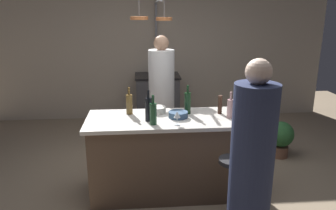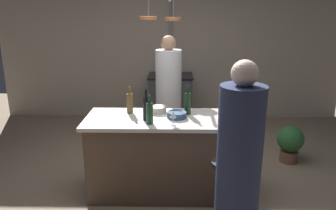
# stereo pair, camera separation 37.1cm
# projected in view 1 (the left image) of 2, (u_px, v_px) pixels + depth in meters

# --- Properties ---
(ground_plane) EXTENTS (9.00, 9.00, 0.00)m
(ground_plane) POSITION_uv_depth(u_px,v_px,m) (169.00, 191.00, 3.85)
(ground_plane) COLOR gray
(back_wall) EXTENTS (6.40, 0.16, 2.60)m
(back_wall) POSITION_uv_depth(u_px,v_px,m) (156.00, 50.00, 6.21)
(back_wall) COLOR #BCAD99
(back_wall) RESTS_ON ground_plane
(kitchen_island) EXTENTS (1.80, 0.72, 0.90)m
(kitchen_island) POSITION_uv_depth(u_px,v_px,m) (169.00, 155.00, 3.73)
(kitchen_island) COLOR brown
(kitchen_island) RESTS_ON ground_plane
(stove_range) EXTENTS (0.80, 0.64, 0.89)m
(stove_range) POSITION_uv_depth(u_px,v_px,m) (157.00, 99.00, 6.07)
(stove_range) COLOR #47474C
(stove_range) RESTS_ON ground_plane
(chef) EXTENTS (0.36, 0.36, 1.70)m
(chef) POSITION_uv_depth(u_px,v_px,m) (162.00, 101.00, 4.67)
(chef) COLOR white
(chef) RESTS_ON ground_plane
(bar_stool_right) EXTENTS (0.28, 0.28, 0.68)m
(bar_stool_right) POSITION_uv_depth(u_px,v_px,m) (231.00, 188.00, 3.20)
(bar_stool_right) COLOR #4C4C51
(bar_stool_right) RESTS_ON ground_plane
(guest_right) EXTENTS (0.36, 0.36, 1.69)m
(guest_right) POSITION_uv_depth(u_px,v_px,m) (251.00, 169.00, 2.71)
(guest_right) COLOR #262D4C
(guest_right) RESTS_ON ground_plane
(overhead_pot_rack) EXTENTS (0.59, 1.52, 2.17)m
(overhead_pot_rack) POSITION_uv_depth(u_px,v_px,m) (155.00, 34.00, 5.25)
(overhead_pot_rack) COLOR gray
(overhead_pot_rack) RESTS_ON ground_plane
(potted_plant) EXTENTS (0.36, 0.36, 0.52)m
(potted_plant) POSITION_uv_depth(u_px,v_px,m) (281.00, 137.00, 4.67)
(potted_plant) COLOR brown
(potted_plant) RESTS_ON ground_plane
(pepper_mill) EXTENTS (0.05, 0.05, 0.21)m
(pepper_mill) POSITION_uv_depth(u_px,v_px,m) (220.00, 105.00, 3.71)
(pepper_mill) COLOR #382319
(pepper_mill) RESTS_ON kitchen_island
(wine_bottle_green) EXTENTS (0.07, 0.07, 0.31)m
(wine_bottle_green) POSITION_uv_depth(u_px,v_px,m) (153.00, 113.00, 3.36)
(wine_bottle_green) COLOR #193D23
(wine_bottle_green) RESTS_ON kitchen_island
(wine_bottle_rose) EXTENTS (0.07, 0.07, 0.29)m
(wine_bottle_rose) POSITION_uv_depth(u_px,v_px,m) (230.00, 108.00, 3.57)
(wine_bottle_rose) COLOR #B78C8E
(wine_bottle_rose) RESTS_ON kitchen_island
(wine_bottle_red) EXTENTS (0.07, 0.07, 0.33)m
(wine_bottle_red) POSITION_uv_depth(u_px,v_px,m) (188.00, 103.00, 3.71)
(wine_bottle_red) COLOR #143319
(wine_bottle_red) RESTS_ON kitchen_island
(wine_bottle_amber) EXTENTS (0.07, 0.07, 0.31)m
(wine_bottle_amber) POSITION_uv_depth(u_px,v_px,m) (129.00, 104.00, 3.69)
(wine_bottle_amber) COLOR brown
(wine_bottle_amber) RESTS_ON kitchen_island
(wine_bottle_dark) EXTENTS (0.07, 0.07, 0.33)m
(wine_bottle_dark) POSITION_uv_depth(u_px,v_px,m) (148.00, 109.00, 3.46)
(wine_bottle_dark) COLOR black
(wine_bottle_dark) RESTS_ON kitchen_island
(wine_glass_near_left_guest) EXTENTS (0.07, 0.07, 0.15)m
(wine_glass_near_left_guest) POSITION_uv_depth(u_px,v_px,m) (235.00, 102.00, 3.83)
(wine_glass_near_left_guest) COLOR silver
(wine_glass_near_left_guest) RESTS_ON kitchen_island
(wine_glass_near_right_guest) EXTENTS (0.07, 0.07, 0.15)m
(wine_glass_near_right_guest) POSITION_uv_depth(u_px,v_px,m) (177.00, 115.00, 3.34)
(wine_glass_near_right_guest) COLOR silver
(wine_glass_near_right_guest) RESTS_ON kitchen_island
(mixing_bowl_blue) EXTENTS (0.21, 0.21, 0.07)m
(mixing_bowl_blue) POSITION_uv_depth(u_px,v_px,m) (178.00, 115.00, 3.60)
(mixing_bowl_blue) COLOR #334C6B
(mixing_bowl_blue) RESTS_ON kitchen_island
(mixing_bowl_ceramic) EXTENTS (0.18, 0.18, 0.07)m
(mixing_bowl_ceramic) POSITION_uv_depth(u_px,v_px,m) (158.00, 110.00, 3.76)
(mixing_bowl_ceramic) COLOR silver
(mixing_bowl_ceramic) RESTS_ON kitchen_island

